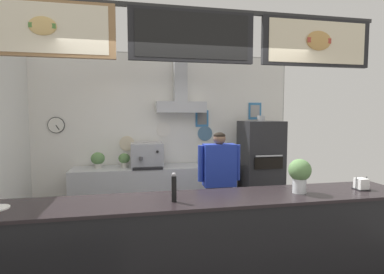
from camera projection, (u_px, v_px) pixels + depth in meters
back_wall_assembly at (167, 127)px, 5.48m from camera, size 4.87×2.84×2.95m
service_counter at (197, 250)px, 2.82m from camera, size 4.32×0.64×1.03m
back_prep_counter at (155, 191)px, 5.30m from camera, size 2.88×0.62×0.88m
pizza_oven at (260, 167)px, 5.36m from camera, size 0.69×0.69×1.80m
shop_worker at (219, 185)px, 4.11m from camera, size 0.60×0.23×1.57m
espresso_machine at (147, 155)px, 5.19m from camera, size 0.56×0.51×0.43m
potted_oregano at (214, 156)px, 5.42m from camera, size 0.22×0.22×0.27m
potted_rosemary at (124, 159)px, 5.15m from camera, size 0.20×0.20×0.25m
potted_basil at (98, 159)px, 5.10m from camera, size 0.24×0.24×0.28m
pepper_grinder at (174, 187)px, 2.65m from camera, size 0.05×0.05×0.27m
basil_vase at (300, 174)px, 2.95m from camera, size 0.22×0.22×0.34m
napkin_holder at (361, 184)px, 3.10m from camera, size 0.13×0.13×0.14m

